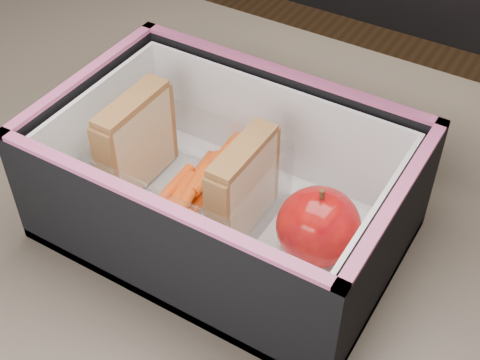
{
  "coord_description": "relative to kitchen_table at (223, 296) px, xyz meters",
  "views": [
    {
      "loc": [
        0.25,
        -0.37,
        1.24
      ],
      "look_at": [
        0.01,
        0.02,
        0.81
      ],
      "focal_mm": 50.0,
      "sensor_mm": 36.0,
      "label": 1
    }
  ],
  "objects": [
    {
      "name": "lunch_bag",
      "position": [
        -0.0,
        0.02,
        0.16
      ],
      "size": [
        0.33,
        0.36,
        0.29
      ],
      "color": "black",
      "rests_on": "kitchen_table"
    },
    {
      "name": "red_apple",
      "position": [
        0.09,
        0.01,
        0.15
      ],
      "size": [
        0.08,
        0.08,
        0.08
      ],
      "rotation": [
        0.0,
        0.0,
        -0.08
      ],
      "color": "maroon",
      "rests_on": "paper_napkin"
    },
    {
      "name": "carrot_sticks",
      "position": [
        -0.05,
        0.01,
        0.12
      ],
      "size": [
        0.05,
        0.16,
        0.03
      ],
      "color": "#FA4004",
      "rests_on": "plastic_tub"
    },
    {
      "name": "plastic_tub",
      "position": [
        -0.05,
        0.02,
        0.14
      ],
      "size": [
        0.17,
        0.12,
        0.07
      ],
      "primitive_type": null,
      "color": "white",
      "rests_on": "lunch_bag"
    },
    {
      "name": "sandwich_left",
      "position": [
        -0.11,
        0.02,
        0.16
      ],
      "size": [
        0.03,
        0.09,
        0.1
      ],
      "color": "tan",
      "rests_on": "plastic_tub"
    },
    {
      "name": "sandwich_right",
      "position": [
        0.02,
        0.02,
        0.16
      ],
      "size": [
        0.02,
        0.09,
        0.1
      ],
      "color": "tan",
      "rests_on": "plastic_tub"
    },
    {
      "name": "kitchen_table",
      "position": [
        0.0,
        0.0,
        0.0
      ],
      "size": [
        1.2,
        0.8,
        0.75
      ],
      "color": "brown",
      "rests_on": "ground"
    },
    {
      "name": "paper_napkin",
      "position": [
        0.1,
        0.01,
        0.11
      ],
      "size": [
        0.09,
        0.1,
        0.01
      ],
      "primitive_type": "cube",
      "rotation": [
        0.0,
        0.0,
        0.2
      ],
      "color": "white",
      "rests_on": "lunch_bag"
    }
  ]
}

